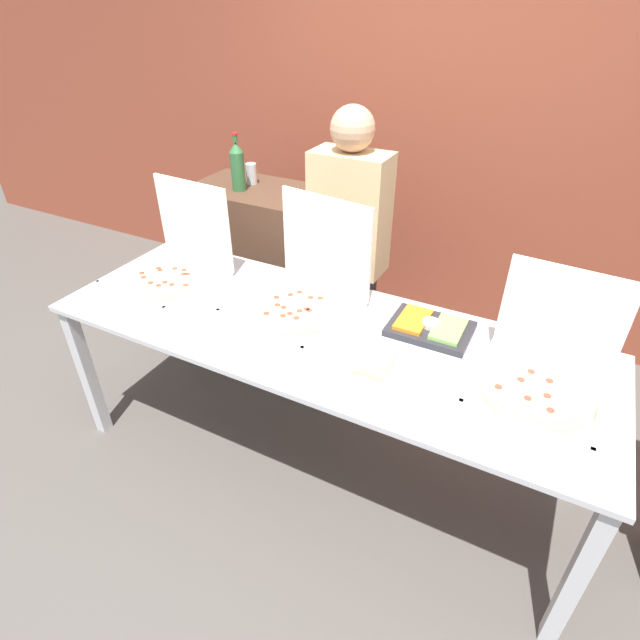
# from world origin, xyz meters

# --- Properties ---
(ground_plane) EXTENTS (16.00, 16.00, 0.00)m
(ground_plane) POSITION_xyz_m (0.00, 0.00, 0.00)
(ground_plane) COLOR #514C47
(brick_wall_behind) EXTENTS (10.00, 0.06, 2.80)m
(brick_wall_behind) POSITION_xyz_m (0.00, 1.70, 1.40)
(brick_wall_behind) COLOR brown
(brick_wall_behind) RESTS_ON ground_plane
(buffet_table) EXTENTS (2.46, 0.85, 0.82)m
(buffet_table) POSITION_xyz_m (0.00, 0.00, 0.74)
(buffet_table) COLOR silver
(buffet_table) RESTS_ON ground_plane
(pizza_box_far_right) EXTENTS (0.50, 0.52, 0.47)m
(pizza_box_far_right) POSITION_xyz_m (-0.87, 0.06, 0.91)
(pizza_box_far_right) COLOR white
(pizza_box_far_right) RESTS_ON buffet_table
(pizza_box_far_left) EXTENTS (0.47, 0.48, 0.43)m
(pizza_box_far_left) POSITION_xyz_m (0.90, 0.02, 0.90)
(pizza_box_far_left) COLOR white
(pizza_box_far_left) RESTS_ON buffet_table
(pizza_box_near_right) EXTENTS (0.56, 0.57, 0.49)m
(pizza_box_near_right) POSITION_xyz_m (-0.16, 0.11, 0.91)
(pizza_box_near_right) COLOR white
(pizza_box_near_right) RESTS_ON buffet_table
(paper_plate_front_center) EXTENTS (0.25, 0.25, 0.03)m
(paper_plate_front_center) POSITION_xyz_m (0.32, -0.13, 0.84)
(paper_plate_front_center) COLOR white
(paper_plate_front_center) RESTS_ON buffet_table
(veggie_tray) EXTENTS (0.35, 0.26, 0.05)m
(veggie_tray) POSITION_xyz_m (0.43, 0.21, 0.85)
(veggie_tray) COLOR #28282D
(veggie_tray) RESTS_ON buffet_table
(sideboard_podium) EXTENTS (0.79, 0.50, 1.07)m
(sideboard_podium) POSITION_xyz_m (-0.89, 0.83, 0.54)
(sideboard_podium) COLOR #4C3323
(sideboard_podium) RESTS_ON ground_plane
(soda_bottle) EXTENTS (0.08, 0.08, 0.33)m
(soda_bottle) POSITION_xyz_m (-0.94, 0.76, 1.22)
(soda_bottle) COLOR #2D6638
(soda_bottle) RESTS_ON sideboard_podium
(soda_can_silver) EXTENTS (0.07, 0.07, 0.12)m
(soda_can_silver) POSITION_xyz_m (-0.94, 0.90, 1.13)
(soda_can_silver) COLOR silver
(soda_can_silver) RESTS_ON sideboard_podium
(person_guest_plaid) EXTENTS (0.40, 0.22, 1.63)m
(person_guest_plaid) POSITION_xyz_m (-0.17, 0.67, 0.86)
(person_guest_plaid) COLOR #2D2D38
(person_guest_plaid) RESTS_ON ground_plane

